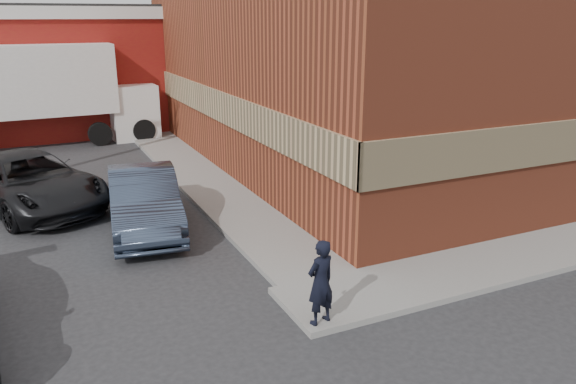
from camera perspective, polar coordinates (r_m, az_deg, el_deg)
name	(u,v)px	position (r m, az deg, el deg)	size (l,w,h in m)	color
ground	(291,288)	(11.20, 0.35, -9.74)	(90.00, 90.00, 0.00)	#28282B
brick_building	(394,28)	(22.07, 10.70, 16.03)	(14.25, 18.25, 9.36)	brown
sidewalk_west	(193,172)	(19.31, -9.58, 2.02)	(1.80, 18.00, 0.12)	gray
man	(321,282)	(9.49, 3.33, -9.14)	(0.55, 0.36, 1.51)	black
sedan	(144,200)	(14.34, -14.41, -0.82)	(1.60, 4.59, 1.51)	#333F55
suv_a	(29,181)	(17.02, -24.84, 0.99)	(2.54, 5.51, 1.53)	black
box_truck	(52,88)	(25.05, -22.84, 9.75)	(8.32, 2.78, 4.06)	white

